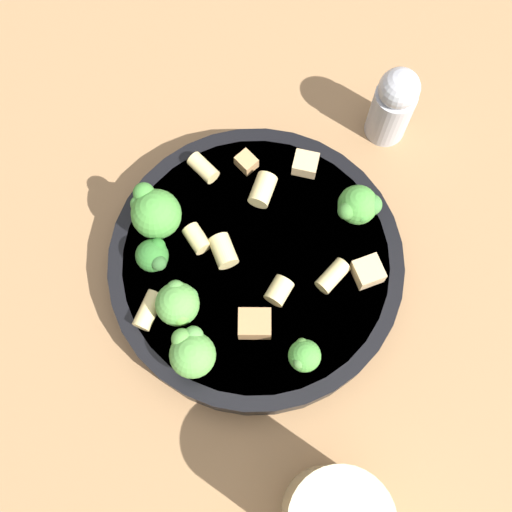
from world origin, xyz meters
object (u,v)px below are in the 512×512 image
Objects in this scene: broccoli_floret_1 at (359,206)px; rigatoni_1 at (149,310)px; pasta_bowl at (256,265)px; chicken_chunk_3 at (255,324)px; broccoli_floret_3 at (192,353)px; pepper_shaker at (393,105)px; rigatoni_4 at (333,276)px; chicken_chunk_0 at (368,272)px; rigatoni_6 at (197,239)px; chicken_chunk_2 at (246,162)px; broccoli_floret_5 at (304,356)px; broccoli_floret_4 at (153,255)px; rigatoni_0 at (203,168)px; broccoli_floret_2 at (155,212)px; broccoli_floret_0 at (178,304)px; rigatoni_3 at (223,251)px; rigatoni_2 at (279,291)px; chicken_chunk_1 at (305,164)px; rigatoni_5 at (263,190)px.

rigatoni_1 is at bearing -127.30° from broccoli_floret_1.
pasta_bowl is 9.59× the size of chicken_chunk_3.
pepper_shaker is at bearing 79.35° from broccoli_floret_3.
rigatoni_1 is (-0.05, -0.08, 0.02)m from pasta_bowl.
rigatoni_4 is 0.03m from chicken_chunk_0.
chicken_chunk_2 is (0.00, 0.08, -0.00)m from rigatoni_6.
broccoli_floret_5 is at bearing -9.73° from chicken_chunk_3.
broccoli_floret_4 is at bearing -103.07° from chicken_chunk_2.
rigatoni_1 is (0.02, -0.13, 0.00)m from rigatoni_0.
pepper_shaker is (0.12, 0.13, 0.00)m from rigatoni_0.
broccoli_floret_2 is 0.17m from chicken_chunk_0.
broccoli_floret_0 is 0.04m from broccoli_floret_3.
chicken_chunk_2 is (-0.04, 0.16, -0.02)m from broccoli_floret_3.
rigatoni_3 is 0.06m from chicken_chunk_3.
rigatoni_1 is 0.07m from rigatoni_3.
pasta_bowl is at bearing -103.96° from pepper_shaker.
rigatoni_2 is at bearing -33.11° from rigatoni_0.
rigatoni_4 is 1.72× the size of chicken_chunk_2.
broccoli_floret_1 is at bearing 40.24° from broccoli_floret_4.
rigatoni_4 is 1.38× the size of chicken_chunk_1.
rigatoni_2 is 0.08m from rigatoni_6.
chicken_chunk_1 is 0.09m from pepper_shaker.
rigatoni_3 is 1.17× the size of chicken_chunk_0.
rigatoni_6 is 1.38× the size of chicken_chunk_2.
broccoli_floret_1 is 1.91× the size of chicken_chunk_0.
rigatoni_1 is 0.18m from chicken_chunk_1.
broccoli_floret_1 is at bearing 35.97° from rigatoni_6.
broccoli_floret_2 is 0.06m from rigatoni_3.
broccoli_floret_4 is at bearing -118.13° from pepper_shaker.
chicken_chunk_3 is at bearing -99.18° from rigatoni_2.
rigatoni_0 is (-0.07, 0.14, -0.02)m from broccoli_floret_3.
rigatoni_6 is at bearing 157.26° from broccoli_floret_5.
pasta_bowl is 0.10m from rigatoni_1.
chicken_chunk_0 reaches higher than chicken_chunk_1.
rigatoni_4 is 1.11× the size of chicken_chunk_3.
rigatoni_3 is at bearing -75.90° from chicken_chunk_2.
chicken_chunk_1 is (-0.07, 0.15, -0.02)m from broccoli_floret_5.
chicken_chunk_2 is at bearing 94.87° from broccoli_floret_0.
broccoli_floret_1 is 2.03× the size of chicken_chunk_1.
rigatoni_4 is 0.33× the size of pepper_shaker.
broccoli_floret_2 is 0.23m from pepper_shaker.
broccoli_floret_3 is 1.52× the size of rigatoni_5.
chicken_chunk_0 is at bearing 23.27° from broccoli_floret_4.
rigatoni_4 is at bearing -52.26° from chicken_chunk_1.
broccoli_floret_1 reaches higher than rigatoni_1.
broccoli_floret_2 reaches higher than rigatoni_4.
broccoli_floret_0 is 1.71× the size of rigatoni_6.
pasta_bowl is 10.76× the size of rigatoni_6.
rigatoni_3 is at bearing -166.45° from rigatoni_4.
broccoli_floret_2 is 1.11× the size of broccoli_floret_3.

